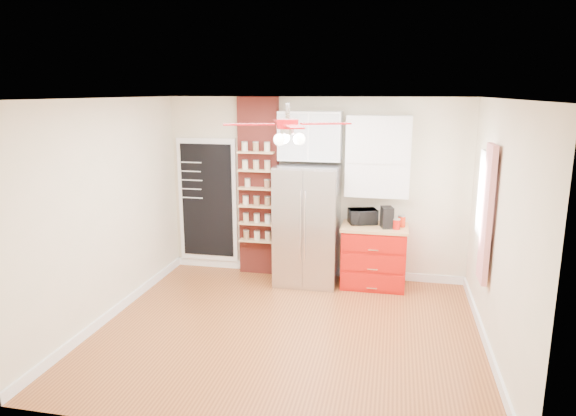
% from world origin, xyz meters
% --- Properties ---
extents(floor, '(4.50, 4.50, 0.00)m').
position_xyz_m(floor, '(0.00, 0.00, 0.00)').
color(floor, '#995626').
rests_on(floor, ground).
extents(ceiling, '(4.50, 4.50, 0.00)m').
position_xyz_m(ceiling, '(0.00, 0.00, 2.70)').
color(ceiling, white).
rests_on(ceiling, wall_back).
extents(wall_back, '(4.50, 0.02, 2.70)m').
position_xyz_m(wall_back, '(0.00, 2.00, 1.35)').
color(wall_back, beige).
rests_on(wall_back, floor).
extents(wall_front, '(4.50, 0.02, 2.70)m').
position_xyz_m(wall_front, '(0.00, -2.00, 1.35)').
color(wall_front, beige).
rests_on(wall_front, floor).
extents(wall_left, '(0.02, 4.00, 2.70)m').
position_xyz_m(wall_left, '(-2.25, 0.00, 1.35)').
color(wall_left, beige).
rests_on(wall_left, floor).
extents(wall_right, '(0.02, 4.00, 2.70)m').
position_xyz_m(wall_right, '(2.25, 0.00, 1.35)').
color(wall_right, beige).
rests_on(wall_right, floor).
extents(chalkboard, '(0.95, 0.05, 1.95)m').
position_xyz_m(chalkboard, '(-1.70, 1.96, 1.10)').
color(chalkboard, white).
rests_on(chalkboard, wall_back).
extents(brick_pillar, '(0.60, 0.16, 2.70)m').
position_xyz_m(brick_pillar, '(-0.85, 1.92, 1.35)').
color(brick_pillar, maroon).
rests_on(brick_pillar, floor).
extents(fridge, '(0.90, 0.70, 1.75)m').
position_xyz_m(fridge, '(-0.05, 1.63, 0.88)').
color(fridge, '#B0AFB4').
rests_on(fridge, floor).
extents(upper_glass_cabinet, '(0.90, 0.35, 0.70)m').
position_xyz_m(upper_glass_cabinet, '(-0.05, 1.82, 2.15)').
color(upper_glass_cabinet, white).
rests_on(upper_glass_cabinet, wall_back).
extents(red_cabinet, '(0.94, 0.64, 0.90)m').
position_xyz_m(red_cabinet, '(0.92, 1.68, 0.45)').
color(red_cabinet, '#B31009').
rests_on(red_cabinet, floor).
extents(upper_shelf_unit, '(0.90, 0.30, 1.15)m').
position_xyz_m(upper_shelf_unit, '(0.92, 1.85, 1.88)').
color(upper_shelf_unit, white).
rests_on(upper_shelf_unit, wall_back).
extents(window, '(0.04, 0.75, 1.05)m').
position_xyz_m(window, '(2.23, 0.90, 1.55)').
color(window, white).
rests_on(window, wall_right).
extents(curtain, '(0.06, 0.40, 1.55)m').
position_xyz_m(curtain, '(2.18, 0.35, 1.45)').
color(curtain, red).
rests_on(curtain, wall_right).
extents(ceiling_fan, '(1.40, 1.40, 0.44)m').
position_xyz_m(ceiling_fan, '(0.00, 0.00, 2.42)').
color(ceiling_fan, silver).
rests_on(ceiling_fan, ceiling).
extents(toaster_oven, '(0.46, 0.38, 0.22)m').
position_xyz_m(toaster_oven, '(0.74, 1.78, 1.01)').
color(toaster_oven, black).
rests_on(toaster_oven, red_cabinet).
extents(coffee_maker, '(0.20, 0.24, 0.30)m').
position_xyz_m(coffee_maker, '(1.08, 1.63, 1.05)').
color(coffee_maker, black).
rests_on(coffee_maker, red_cabinet).
extents(canister_left, '(0.13, 0.13, 0.14)m').
position_xyz_m(canister_left, '(1.22, 1.57, 0.97)').
color(canister_left, red).
rests_on(canister_left, red_cabinet).
extents(canister_right, '(0.12, 0.12, 0.15)m').
position_xyz_m(canister_right, '(1.29, 1.72, 0.98)').
color(canister_right, red).
rests_on(canister_right, red_cabinet).
extents(pantry_jar_oats, '(0.09, 0.09, 0.12)m').
position_xyz_m(pantry_jar_oats, '(-0.99, 1.80, 1.43)').
color(pantry_jar_oats, beige).
rests_on(pantry_jar_oats, brick_pillar).
extents(pantry_jar_beans, '(0.10, 0.10, 0.12)m').
position_xyz_m(pantry_jar_beans, '(-0.68, 1.78, 1.43)').
color(pantry_jar_beans, '#8E6548').
rests_on(pantry_jar_beans, brick_pillar).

